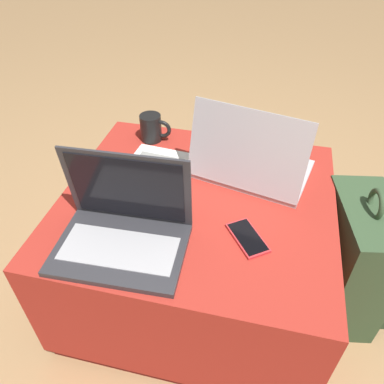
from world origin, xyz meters
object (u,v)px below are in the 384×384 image
object	(u,v)px
laptop_far	(250,163)
cell_phone	(248,238)
coffee_mug	(152,128)
backpack	(354,262)
laptop_near	(123,228)
paper_sheet	(152,172)

from	to	relation	value
laptop_far	cell_phone	world-z (taller)	laptop_far
laptop_far	coffee_mug	world-z (taller)	laptop_far
backpack	coffee_mug	xyz separation A→B (m)	(-0.77, 0.23, 0.29)
backpack	coffee_mug	world-z (taller)	coffee_mug
cell_phone	coffee_mug	size ratio (longest dim) A/B	1.29
laptop_near	laptop_far	size ratio (longest dim) A/B	0.86
backpack	cell_phone	bearing A→B (deg)	108.22
cell_phone	backpack	xyz separation A→B (m)	(0.36, 0.20, -0.24)
laptop_far	backpack	world-z (taller)	laptop_far
laptop_near	coffee_mug	world-z (taller)	laptop_near
laptop_far	backpack	size ratio (longest dim) A/B	0.76
backpack	coffee_mug	distance (m)	0.85
laptop_far	paper_sheet	bearing A→B (deg)	23.08
backpack	paper_sheet	distance (m)	0.75
laptop_near	paper_sheet	xyz separation A→B (m)	(-0.02, 0.31, -0.05)
laptop_near	coffee_mug	distance (m)	0.51
laptop_far	paper_sheet	xyz separation A→B (m)	(-0.32, -0.06, -0.05)
backpack	laptop_near	bearing A→B (deg)	102.02
laptop_far	cell_phone	xyz separation A→B (m)	(0.03, -0.28, -0.05)
backpack	coffee_mug	size ratio (longest dim) A/B	4.61
laptop_near	paper_sheet	size ratio (longest dim) A/B	1.12
cell_phone	coffee_mug	world-z (taller)	coffee_mug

